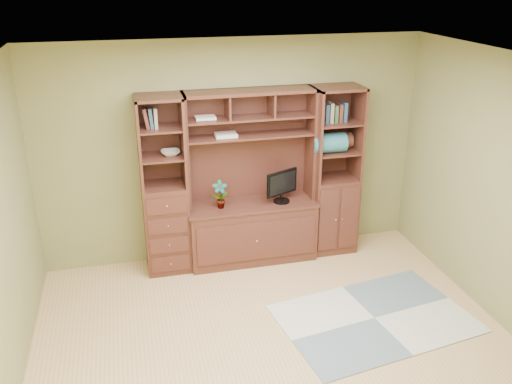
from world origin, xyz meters
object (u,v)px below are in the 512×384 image
object	(u,v)px
left_tower	(164,187)
monitor	(282,181)
right_tower	(334,171)
center_hutch	(252,180)

from	to	relation	value
left_tower	monitor	distance (m)	1.35
left_tower	right_tower	size ratio (longest dim) A/B	1.00
center_hutch	left_tower	bearing A→B (deg)	177.71
monitor	right_tower	bearing A→B (deg)	-18.38
right_tower	monitor	world-z (taller)	right_tower
center_hutch	monitor	world-z (taller)	center_hutch
left_tower	right_tower	bearing A→B (deg)	0.00
monitor	center_hutch	bearing A→B (deg)	149.58
right_tower	monitor	bearing A→B (deg)	-173.64
left_tower	monitor	world-z (taller)	left_tower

